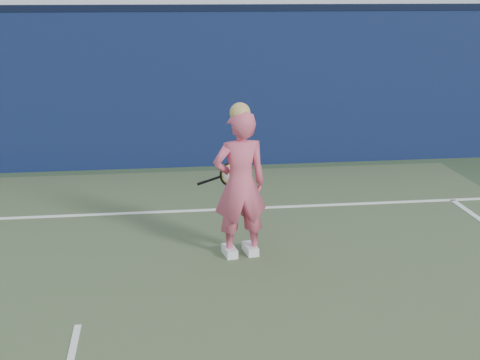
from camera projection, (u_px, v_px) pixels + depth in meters
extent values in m
cube|color=#0E1C3D|center=(108.00, 91.00, 10.73)|extent=(24.00, 0.40, 2.50)
cube|color=black|center=(103.00, 8.00, 10.38)|extent=(24.00, 0.42, 0.10)
imported|color=#CE506A|center=(240.00, 184.00, 7.19)|extent=(0.64, 0.47, 1.62)
sphere|color=tan|center=(240.00, 113.00, 6.97)|extent=(0.22, 0.22, 0.22)
cube|color=white|center=(250.00, 249.00, 7.43)|extent=(0.16, 0.29, 0.10)
cube|color=white|center=(230.00, 251.00, 7.37)|extent=(0.16, 0.29, 0.10)
torus|color=black|center=(231.00, 174.00, 7.58)|extent=(0.28, 0.14, 0.28)
torus|color=#BAD614|center=(231.00, 174.00, 7.58)|extent=(0.23, 0.10, 0.23)
cylinder|color=beige|center=(231.00, 174.00, 7.58)|extent=(0.23, 0.10, 0.23)
cylinder|color=black|center=(212.00, 179.00, 7.57)|extent=(0.26, 0.07, 0.09)
cylinder|color=black|center=(202.00, 183.00, 7.57)|extent=(0.12, 0.05, 0.06)
cube|color=white|center=(102.00, 214.00, 8.69)|extent=(11.00, 0.08, 0.01)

